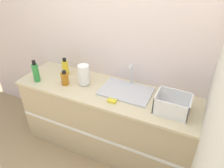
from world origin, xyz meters
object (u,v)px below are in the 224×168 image
at_px(bottle_yellow, 65,67).
at_px(bottle_green, 36,72).
at_px(sink, 126,90).
at_px(dish_rack, 172,105).
at_px(bottle_amber, 65,78).
at_px(paper_towel_roll, 84,75).

xyz_separation_m(bottle_yellow, bottle_green, (-0.22, -0.27, 0.02)).
distance_m(sink, dish_rack, 0.54).
distance_m(dish_rack, bottle_amber, 1.22).
distance_m(paper_towel_roll, bottle_yellow, 0.33).
relative_size(bottle_yellow, bottle_green, 0.85).
bearing_deg(dish_rack, bottle_yellow, 173.63).
relative_size(dish_rack, bottle_green, 1.23).
distance_m(sink, paper_towel_roll, 0.51).
distance_m(paper_towel_roll, dish_rack, 1.02).
bearing_deg(bottle_green, dish_rack, 4.26).
bearing_deg(bottle_amber, bottle_yellow, 123.12).
xyz_separation_m(sink, bottle_yellow, (-0.82, 0.03, 0.08)).
bearing_deg(bottle_green, bottle_yellow, 50.10).
distance_m(dish_rack, bottle_yellow, 1.35).
height_order(dish_rack, bottle_green, bottle_green).
bearing_deg(bottle_yellow, paper_towel_roll, -15.55).
height_order(sink, bottle_yellow, sink).
relative_size(sink, bottle_amber, 3.15).
xyz_separation_m(sink, bottle_amber, (-0.70, -0.16, 0.06)).
relative_size(paper_towel_roll, bottle_amber, 1.37).
bearing_deg(paper_towel_roll, bottle_green, -161.98).
bearing_deg(paper_towel_roll, sink, 6.65).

